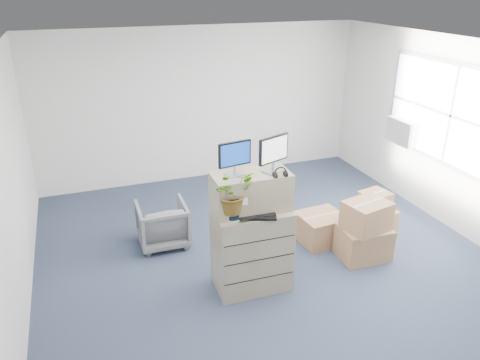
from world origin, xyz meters
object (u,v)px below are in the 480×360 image
at_px(monitor_left, 235,156).
at_px(keyboard, 255,216).
at_px(water_bottle, 256,199).
at_px(office_chair, 162,222).
at_px(filing_cabinet_lower, 252,249).
at_px(monitor_right, 274,152).
at_px(potted_plant, 232,197).

distance_m(monitor_left, keyboard, 0.72).
height_order(water_bottle, office_chair, water_bottle).
distance_m(filing_cabinet_lower, monitor_right, 1.24).
bearing_deg(office_chair, filing_cabinet_lower, 122.13).
bearing_deg(filing_cabinet_lower, potted_plant, -157.65).
bearing_deg(potted_plant, monitor_right, 13.44).
distance_m(filing_cabinet_lower, office_chair, 1.61).
bearing_deg(office_chair, keyboard, 118.77).
relative_size(filing_cabinet_lower, water_bottle, 3.93).
bearing_deg(keyboard, monitor_left, 143.04).
bearing_deg(monitor_right, office_chair, 107.62).
relative_size(filing_cabinet_lower, office_chair, 1.50).
relative_size(monitor_left, water_bottle, 1.49).
xyz_separation_m(filing_cabinet_lower, monitor_left, (-0.18, 0.08, 1.19)).
relative_size(filing_cabinet_lower, potted_plant, 1.79).
height_order(monitor_left, keyboard, monitor_left).
bearing_deg(water_bottle, office_chair, 123.01).
bearing_deg(monitor_right, monitor_left, 151.23).
xyz_separation_m(keyboard, water_bottle, (0.08, 0.17, 0.12)).
xyz_separation_m(monitor_right, office_chair, (-1.09, 1.35, -1.39)).
bearing_deg(monitor_left, keyboard, -65.11).
height_order(monitor_left, potted_plant, monitor_left).
distance_m(keyboard, potted_plant, 0.37).
xyz_separation_m(monitor_left, potted_plant, (-0.10, -0.19, -0.40)).
bearing_deg(potted_plant, monitor_left, 62.68).
relative_size(filing_cabinet_lower, monitor_right, 2.46).
bearing_deg(keyboard, water_bottle, 84.19).
xyz_separation_m(water_bottle, potted_plant, (-0.34, -0.12, 0.13)).
xyz_separation_m(monitor_left, monitor_right, (0.44, -0.06, 0.02)).
xyz_separation_m(monitor_right, keyboard, (-0.28, -0.18, -0.68)).
relative_size(keyboard, water_bottle, 1.79).
distance_m(keyboard, water_bottle, 0.22).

